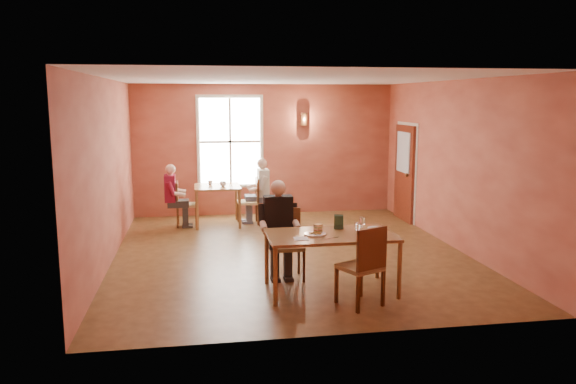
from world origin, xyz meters
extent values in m
cube|color=brown|center=(0.00, 0.00, 0.00)|extent=(6.00, 7.00, 0.01)
cube|color=brown|center=(0.00, 3.50, 1.50)|extent=(6.00, 0.04, 3.00)
cube|color=brown|center=(0.00, -3.50, 1.50)|extent=(6.00, 0.04, 3.00)
cube|color=brown|center=(-3.00, 0.00, 1.50)|extent=(0.04, 7.00, 3.00)
cube|color=brown|center=(3.00, 0.00, 1.50)|extent=(0.04, 7.00, 3.00)
cube|color=white|center=(0.00, 0.00, 3.00)|extent=(6.00, 7.00, 0.04)
cube|color=white|center=(-0.80, 3.45, 1.70)|extent=(1.36, 0.10, 1.96)
cube|color=maroon|center=(2.94, 2.30, 1.05)|extent=(0.12, 1.04, 2.10)
cylinder|color=brown|center=(0.90, 3.40, 2.20)|extent=(0.16, 0.16, 0.28)
cylinder|color=white|center=(0.00, -2.05, 0.84)|extent=(0.36, 0.36, 0.04)
cube|color=tan|center=(0.06, -1.99, 0.88)|extent=(0.13, 0.12, 0.11)
cube|color=#294732|center=(0.41, -1.78, 0.93)|extent=(0.14, 0.11, 0.21)
cube|color=white|center=(0.19, -2.28, 0.83)|extent=(0.21, 0.11, 0.00)
cube|color=white|center=(-0.23, -2.25, 0.83)|extent=(0.20, 0.20, 0.01)
cylinder|color=silver|center=(0.93, -1.83, 0.83)|extent=(0.22, 0.22, 0.02)
cube|color=black|center=(0.77, -2.31, 0.83)|extent=(0.13, 0.05, 0.02)
imported|color=silver|center=(-1.03, 2.35, 0.90)|extent=(0.16, 0.16, 0.11)
imported|color=silver|center=(-1.29, 2.58, 0.89)|extent=(0.13, 0.13, 0.10)
camera|label=1|loc=(-1.58, -9.39, 2.67)|focal=35.00mm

